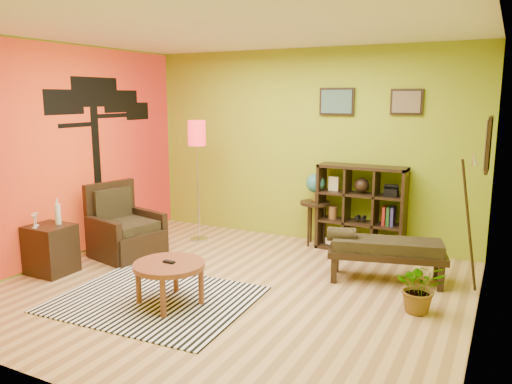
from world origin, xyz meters
The scene contains 11 objects.
ground centered at (0.00, 0.00, 0.00)m, with size 5.00×5.00×0.00m, color tan.
room_shell centered at (-0.09, 0.01, 1.80)m, with size 5.04×4.54×2.82m.
zebra_rug centered at (-0.56, -0.64, 0.01)m, with size 2.00×1.61×0.01m, color white.
coffee_table centered at (-0.34, -0.66, 0.39)m, with size 0.73×0.73×0.47m.
armchair centered at (-1.89, 0.40, 0.30)m, with size 0.96×0.96×0.98m.
side_cabinet centered at (-2.20, -0.55, 0.30)m, with size 0.50×0.46×0.91m.
floor_lamp centered at (-1.38, 1.45, 1.44)m, with size 0.27×0.27×1.78m.
globe_table centered at (0.23, 2.02, 0.79)m, with size 0.43×0.43×1.04m.
cube_shelf centered at (0.91, 2.03, 0.60)m, with size 1.20×0.35×1.20m.
bench centered at (1.45, 1.02, 0.39)m, with size 1.40×0.78×0.61m.
potted_plant centered at (1.98, 0.32, 0.21)m, with size 0.47×0.53×0.41m, color #26661E.
Camera 1 is at (2.66, -4.58, 2.12)m, focal length 35.00 mm.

